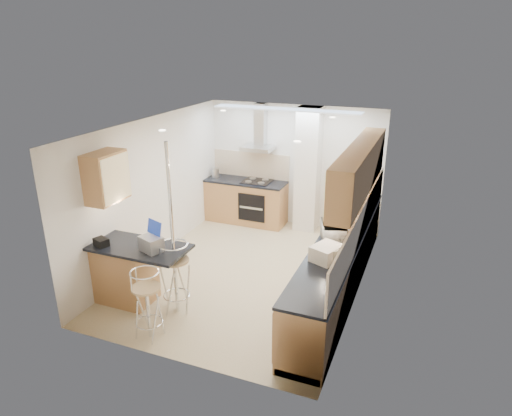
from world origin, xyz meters
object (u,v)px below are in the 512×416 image
at_px(bar_stool_end, 176,277).
at_px(bread_bin, 327,253).
at_px(laptop, 151,244).
at_px(bar_stool_near, 148,304).
at_px(microwave, 334,233).

xyz_separation_m(bar_stool_end, bread_bin, (2.03, 0.56, 0.49)).
distance_m(laptop, bar_stool_near, 0.86).
xyz_separation_m(laptop, bar_stool_end, (0.29, 0.10, -0.51)).
distance_m(bar_stool_near, bar_stool_end, 0.69).
bearing_deg(bar_stool_end, bread_bin, -33.34).
xyz_separation_m(laptop, bar_stool_near, (0.29, -0.59, -0.56)).
height_order(laptop, bar_stool_end, laptop).
distance_m(laptop, bar_stool_end, 0.60).
bearing_deg(microwave, bar_stool_near, 113.08).
relative_size(laptop, bar_stool_end, 0.29).
xyz_separation_m(microwave, laptop, (-2.28, -1.28, -0.02)).
xyz_separation_m(microwave, bar_stool_end, (-1.99, -1.18, -0.53)).
bearing_deg(bar_stool_near, laptop, 97.22).
bearing_deg(bar_stool_near, bread_bin, 13.01).
distance_m(microwave, bar_stool_end, 2.37).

